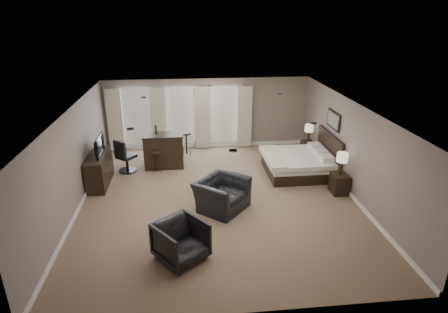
{
  "coord_description": "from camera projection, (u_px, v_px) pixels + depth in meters",
  "views": [
    {
      "loc": [
        -0.83,
        -9.24,
        4.99
      ],
      "look_at": [
        0.2,
        0.4,
        1.1
      ],
      "focal_mm": 30.0,
      "sensor_mm": 36.0,
      "label": 1
    }
  ],
  "objects": [
    {
      "name": "bar_stool_right",
      "position": [
        186.0,
        143.0,
        13.51
      ],
      "size": [
        0.49,
        0.49,
        0.82
      ],
      "primitive_type": "cube",
      "rotation": [
        0.0,
        0.0,
        -0.33
      ],
      "color": "black",
      "rests_on": "ground"
    },
    {
      "name": "dresser",
      "position": [
        99.0,
        169.0,
        11.18
      ],
      "size": [
        0.52,
        1.61,
        0.94
      ],
      "primitive_type": "cube",
      "color": "black",
      "rests_on": "ground"
    },
    {
      "name": "bar_counter",
      "position": [
        164.0,
        151.0,
        12.34
      ],
      "size": [
        1.32,
        0.69,
        1.15
      ],
      "primitive_type": "cube",
      "color": "black",
      "rests_on": "ground"
    },
    {
      "name": "bed",
      "position": [
        295.0,
        155.0,
        11.81
      ],
      "size": [
        2.05,
        1.96,
        1.31
      ],
      "primitive_type": "cube",
      "color": "silver",
      "rests_on": "ground"
    },
    {
      "name": "lamp_near",
      "position": [
        342.0,
        164.0,
        10.46
      ],
      "size": [
        0.31,
        0.31,
        0.65
      ],
      "primitive_type": "cube",
      "color": "beige",
      "rests_on": "nightstand_near"
    },
    {
      "name": "window_bay",
      "position": [
        181.0,
        118.0,
        13.71
      ],
      "size": [
        5.25,
        0.2,
        2.3
      ],
      "color": "silver",
      "rests_on": "room"
    },
    {
      "name": "nightstand_far",
      "position": [
        307.0,
        149.0,
        13.38
      ],
      "size": [
        0.41,
        0.5,
        0.54
      ],
      "primitive_type": "cube",
      "color": "black",
      "rests_on": "ground"
    },
    {
      "name": "tv",
      "position": [
        97.0,
        153.0,
        10.98
      ],
      "size": [
        0.57,
        1.0,
        0.13
      ],
      "primitive_type": "imported",
      "rotation": [
        0.0,
        0.0,
        1.57
      ],
      "color": "black",
      "rests_on": "dresser"
    },
    {
      "name": "room",
      "position": [
        218.0,
        155.0,
        9.98
      ],
      "size": [
        7.6,
        8.6,
        2.64
      ],
      "color": "#74604A",
      "rests_on": "ground"
    },
    {
      "name": "armchair_far",
      "position": [
        181.0,
        239.0,
        7.79
      ],
      "size": [
        1.27,
        1.26,
        0.96
      ],
      "primitive_type": "imported",
      "rotation": [
        0.0,
        0.0,
        0.65
      ],
      "color": "black",
      "rests_on": "ground"
    },
    {
      "name": "lamp_far",
      "position": [
        309.0,
        133.0,
        13.16
      ],
      "size": [
        0.3,
        0.3,
        0.62
      ],
      "primitive_type": "cube",
      "color": "beige",
      "rests_on": "nightstand_far"
    },
    {
      "name": "nightstand_near",
      "position": [
        339.0,
        184.0,
        10.69
      ],
      "size": [
        0.43,
        0.53,
        0.58
      ],
      "primitive_type": "cube",
      "color": "black",
      "rests_on": "ground"
    },
    {
      "name": "armchair_near",
      "position": [
        222.0,
        189.0,
        9.77
      ],
      "size": [
        1.45,
        1.5,
        1.11
      ],
      "primitive_type": "imported",
      "rotation": [
        0.0,
        0.0,
        0.86
      ],
      "color": "black",
      "rests_on": "ground"
    },
    {
      "name": "bar_stool_left",
      "position": [
        156.0,
        161.0,
        12.09
      ],
      "size": [
        0.36,
        0.36,
        0.68
      ],
      "primitive_type": "cube",
      "rotation": [
        0.0,
        0.0,
        0.11
      ],
      "color": "black",
      "rests_on": "ground"
    },
    {
      "name": "wall_art",
      "position": [
        333.0,
        120.0,
        11.51
      ],
      "size": [
        0.04,
        0.96,
        0.56
      ],
      "primitive_type": "cube",
      "color": "slate",
      "rests_on": "room"
    },
    {
      "name": "desk_chair",
      "position": [
        126.0,
        155.0,
        12.0
      ],
      "size": [
        0.79,
        0.79,
        1.11
      ],
      "primitive_type": "cube",
      "rotation": [
        0.0,
        0.0,
        2.45
      ],
      "color": "black",
      "rests_on": "ground"
    }
  ]
}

